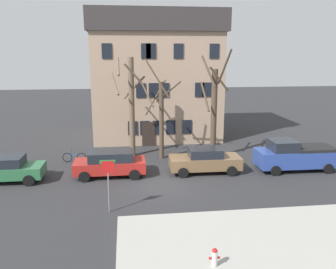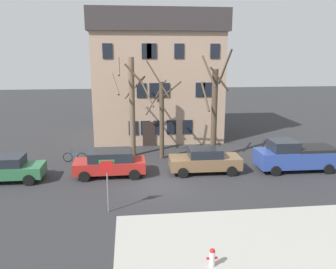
% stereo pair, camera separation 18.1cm
% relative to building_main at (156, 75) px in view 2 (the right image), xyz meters
% --- Properties ---
extents(ground_plane, '(120.00, 120.00, 0.00)m').
position_rel_building_main_xyz_m(ground_plane, '(-0.83, -13.33, -5.81)').
color(ground_plane, '#2D2D30').
extents(sidewalk_slab, '(11.51, 6.69, 0.12)m').
position_rel_building_main_xyz_m(sidewalk_slab, '(2.35, -20.74, -5.75)').
color(sidewalk_slab, '#A8A59E').
rests_on(sidewalk_slab, ground_plane).
extents(building_main, '(11.84, 8.35, 11.46)m').
position_rel_building_main_xyz_m(building_main, '(0.00, 0.00, 0.00)').
color(building_main, tan).
rests_on(building_main, ground_plane).
extents(tree_bare_near, '(2.67, 2.65, 7.56)m').
position_rel_building_main_xyz_m(tree_bare_near, '(-2.47, -6.70, -1.74)').
color(tree_bare_near, brown).
rests_on(tree_bare_near, ground_plane).
extents(tree_bare_mid, '(3.11, 3.10, 7.33)m').
position_rel_building_main_xyz_m(tree_bare_mid, '(-0.30, -7.66, -2.47)').
color(tree_bare_mid, '#4C3D2D').
rests_on(tree_bare_mid, ground_plane).
extents(tree_bare_far, '(2.12, 2.11, 8.15)m').
position_rel_building_main_xyz_m(tree_bare_far, '(3.61, -8.21, -2.02)').
color(tree_bare_far, '#4C3D2D').
rests_on(tree_bare_far, ground_plane).
extents(car_green_sedan, '(4.37, 2.09, 1.61)m').
position_rel_building_main_xyz_m(car_green_sedan, '(-10.29, -11.47, -5.00)').
color(car_green_sedan, '#2D6B42').
rests_on(car_green_sedan, ground_plane).
extents(car_red_wagon, '(4.58, 2.07, 1.68)m').
position_rel_building_main_xyz_m(car_red_wagon, '(-3.97, -11.23, -4.93)').
color(car_red_wagon, '#AD231E').
rests_on(car_red_wagon, ground_plane).
extents(car_brown_sedan, '(4.75, 2.11, 1.68)m').
position_rel_building_main_xyz_m(car_brown_sedan, '(2.30, -11.29, -4.97)').
color(car_brown_sedan, brown).
rests_on(car_brown_sedan, ground_plane).
extents(pickup_truck_blue, '(5.39, 2.30, 2.12)m').
position_rel_building_main_xyz_m(pickup_truck_blue, '(8.54, -11.50, -4.79)').
color(pickup_truck_blue, '#2D4799').
rests_on(pickup_truck_blue, ground_plane).
extents(fire_hydrant, '(0.42, 0.22, 0.72)m').
position_rel_building_main_xyz_m(fire_hydrant, '(0.23, -21.89, -5.32)').
color(fire_hydrant, silver).
rests_on(fire_hydrant, sidewalk_slab).
extents(street_sign_pole, '(0.76, 0.07, 2.74)m').
position_rel_building_main_xyz_m(street_sign_pole, '(-3.83, -16.60, -3.89)').
color(street_sign_pole, slate).
rests_on(street_sign_pole, ground_plane).
extents(bicycle_leaning, '(1.74, 0.26, 1.03)m').
position_rel_building_main_xyz_m(bicycle_leaning, '(-6.72, -7.92, -5.44)').
color(bicycle_leaning, black).
rests_on(bicycle_leaning, ground_plane).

